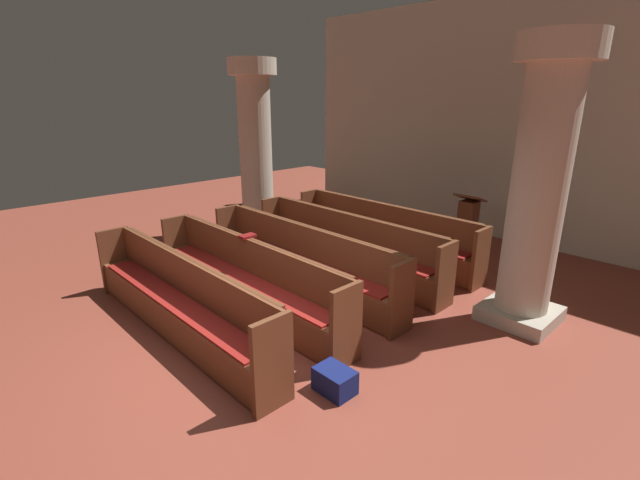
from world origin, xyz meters
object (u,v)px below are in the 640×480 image
lectern (467,228)px  hymn_book (247,236)px  pew_row_4 (177,297)px  pew_row_2 (300,257)px  kneeler_box_navy (335,381)px  pew_row_0 (382,231)px  pillar_far_side (256,147)px  pew_row_1 (345,243)px  pillar_aisle_side (539,184)px  pew_row_3 (245,275)px

lectern → hymn_book: (-1.06, -3.97, 0.49)m
pew_row_4 → pew_row_2: bearing=90.0°
pew_row_2 → kneeler_box_navy: bearing=-33.7°
pew_row_0 → pew_row_4: bearing=-90.0°
pew_row_0 → pillar_far_side: bearing=-164.5°
pew_row_1 → pillar_far_side: bearing=175.0°
pew_row_0 → pillar_aisle_side: pillar_aisle_side is taller
hymn_book → lectern: bearing=75.1°
pew_row_0 → pew_row_4: size_ratio=1.00×
hymn_book → pew_row_3: bearing=-46.9°
pillar_aisle_side → pillar_far_side: same height
pew_row_2 → pillar_far_side: 3.13m
pew_row_2 → lectern: lectern is taller
lectern → hymn_book: bearing=-104.9°
hymn_book → pillar_aisle_side: bearing=37.0°
pew_row_2 → lectern: (0.89, 3.21, -0.03)m
pew_row_3 → hymn_book: bearing=133.1°
pew_row_0 → pillar_aisle_side: 2.99m
pillar_far_side → hymn_book: bearing=-38.7°
pillar_aisle_side → hymn_book: bearing=-143.0°
pew_row_3 → pillar_far_side: pillar_far_side is taller
pew_row_4 → hymn_book: 1.24m
kneeler_box_navy → lectern: bearing=104.1°
pillar_far_side → kneeler_box_navy: pillar_far_side is taller
pew_row_4 → kneeler_box_navy: size_ratio=9.76×
pew_row_2 → pillar_far_side: (-2.60, 1.18, 1.27)m
pillar_aisle_side → pew_row_1: bearing=-171.1°
pew_row_4 → pillar_far_side: size_ratio=1.10×
pew_row_0 → pew_row_3: bearing=-90.0°
pew_row_3 → pillar_aisle_side: (2.65, 2.32, 1.27)m
pew_row_2 → pillar_far_side: size_ratio=1.10×
pew_row_1 → pew_row_2: (0.00, -0.95, 0.00)m
pew_row_3 → hymn_book: (-0.17, 0.19, 0.46)m
pew_row_3 → pillar_far_side: bearing=140.7°
pew_row_0 → pew_row_1: 0.95m
pillar_aisle_side → kneeler_box_navy: size_ratio=8.88×
pew_row_0 → pew_row_4: (0.00, -3.81, 0.00)m
pew_row_4 → pillar_far_side: (-2.60, 3.08, 1.27)m
pew_row_4 → pillar_aisle_side: pillar_aisle_side is taller
pew_row_4 → pew_row_3: bearing=90.0°
pew_row_0 → pew_row_2: 1.90m
pew_row_3 → pew_row_4: 0.95m
lectern → pillar_aisle_side: bearing=-46.1°
pew_row_0 → pillar_far_side: 2.99m
pew_row_2 → lectern: bearing=74.6°
pillar_aisle_side → lectern: bearing=133.9°
pillar_far_side → hymn_book: size_ratio=15.56×
kneeler_box_navy → pew_row_3: bearing=168.8°
lectern → pew_row_4: bearing=-99.8°
pew_row_0 → pew_row_2: same height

